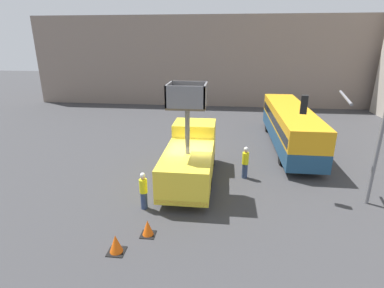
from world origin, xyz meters
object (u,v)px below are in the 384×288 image
Objects in this scene: traffic_light_pole at (350,128)px; road_worker_directing at (245,162)px; traffic_cone_mid_road at (148,228)px; road_worker_near_truck at (144,191)px; utility_truck at (191,155)px; traffic_cone_near_truck at (116,244)px; city_bus at (290,124)px.

traffic_light_pole is 2.86× the size of road_worker_directing.
traffic_light_pole is at bearing 24.42° from traffic_cone_mid_road.
road_worker_near_truck is 6.40m from road_worker_directing.
road_worker_directing is at bearing 156.55° from traffic_light_pole.
traffic_light_pole is (7.76, -1.38, 2.27)m from utility_truck.
traffic_cone_near_truck is (-9.85, -5.23, -3.42)m from traffic_light_pole.
utility_truck is 9.35× the size of traffic_cone_near_truck.
traffic_light_pole is 11.67m from traffic_cone_near_truck.
traffic_cone_near_truck is at bearing -128.41° from traffic_cone_mid_road.
utility_truck reaches higher than traffic_cone_near_truck.
city_bus reaches higher than traffic_cone_mid_road.
traffic_light_pole reaches higher than road_worker_near_truck.
road_worker_near_truck is at bearing 88.60° from road_worker_directing.
city_bus is at bearing 44.82° from utility_truck.
city_bus is at bearing 56.96° from traffic_cone_mid_road.
traffic_light_pole is at bearing 0.35° from road_worker_near_truck.
traffic_light_pole is at bearing -157.26° from city_bus.
utility_truck reaches higher than traffic_cone_mid_road.
road_worker_near_truck is 2.49× the size of traffic_cone_near_truck.
utility_truck is 8.21m from traffic_light_pole.
traffic_light_pole is 5.76m from road_worker_directing.
traffic_light_pole reaches higher than road_worker_directing.
utility_truck is 3.90m from road_worker_near_truck.
city_bus is 16.13× the size of traffic_cone_near_truck.
road_worker_near_truck is at bearing -118.60° from utility_truck.
road_worker_directing is at bearing 11.21° from utility_truck.
traffic_cone_mid_road is at bearing -155.58° from traffic_light_pole.
road_worker_near_truck reaches higher than traffic_cone_near_truck.
road_worker_directing is 2.56× the size of traffic_cone_near_truck.
utility_truck is 3.25m from road_worker_directing.
traffic_light_pole reaches higher than traffic_cone_mid_road.
utility_truck reaches higher than road_worker_directing.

